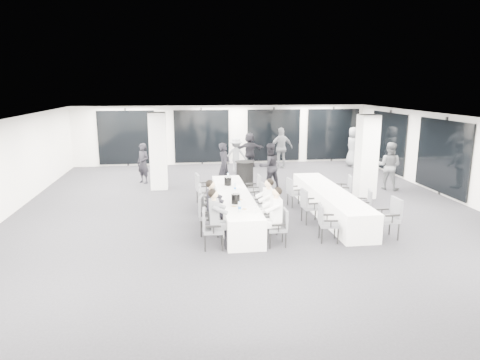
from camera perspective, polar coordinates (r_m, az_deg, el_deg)
The scene contains 43 objects.
room at distance 14.06m, azimuth 3.87°, elevation 2.84°, with size 14.04×16.04×2.84m.
column_left at distance 15.87m, azimuth -10.86°, elevation 3.81°, with size 0.60×0.60×2.80m, color white.
column_right at distance 14.97m, azimuth 16.51°, elevation 2.99°, with size 0.60×0.60×2.80m, color white.
banquet_table_main at distance 12.17m, azimuth -0.76°, elevation -3.57°, with size 0.90×5.00×0.75m, color white.
banquet_table_side at distance 12.84m, azimuth 11.87°, elevation -2.98°, with size 0.90×5.00×0.75m, color white.
cocktail_table at distance 15.83m, azimuth 0.65°, elevation 0.73°, with size 0.72×0.72×1.00m.
chair_main_left_near at distance 10.02m, azimuth -4.04°, elevation -6.19°, with size 0.50×0.56×0.95m.
chair_main_left_second at distance 10.94m, azimuth -4.40°, elevation -4.37°, with size 0.62×0.65×1.01m.
chair_main_left_mid at distance 11.67m, azimuth -4.61°, elevation -3.39°, with size 0.50×0.56×0.98m.
chair_main_left_fourth at distance 12.74m, azimuth -4.83°, elevation -2.29°, with size 0.50×0.54×0.88m.
chair_main_left_far at distance 13.66m, azimuth -5.09°, elevation -0.95°, with size 0.57×0.62×1.01m.
chair_main_right_near at distance 10.24m, azimuth 5.33°, elevation -5.99°, with size 0.46×0.51×0.89m.
chair_main_right_second at distance 11.10m, azimuth 4.27°, elevation -4.49°, with size 0.48×0.53×0.89m.
chair_main_right_mid at distance 12.09m, azimuth 3.24°, elevation -3.14°, with size 0.45×0.50×0.86m.
chair_main_right_fourth at distance 12.84m, azimuth 2.58°, elevation -2.11°, with size 0.49×0.54×0.89m.
chair_main_right_far at distance 13.64m, azimuth 1.98°, elevation -1.05°, with size 0.49×0.55×0.96m.
chair_side_left_near at distance 10.66m, azimuth 11.35°, elevation -5.34°, with size 0.52×0.56×0.92m.
chair_side_left_mid at distance 11.97m, azimuth 9.12°, elevation -3.17°, with size 0.51×0.56×0.96m.
chair_side_left_far at distance 13.52m, azimuth 7.14°, elevation -1.41°, with size 0.52×0.56×0.90m.
chair_side_right_near at distance 11.30m, azimuth 19.40°, elevation -4.47°, with size 0.53×0.59×1.03m.
chair_side_right_mid at distance 12.59m, azimuth 16.32°, elevation -2.94°, with size 0.54×0.56×0.88m.
chair_side_right_far at distance 13.96m, azimuth 13.81°, elevation -1.07°, with size 0.59×0.62×0.97m.
seated_guest_a at distance 9.94m, azimuth -3.11°, elevation -4.68°, with size 0.50×0.38×1.44m.
seated_guest_b at distance 10.86m, azimuth -3.52°, elevation -3.19°, with size 0.50×0.38×1.44m.
seated_guest_c at distance 10.12m, azimuth 4.47°, elevation -4.40°, with size 0.50×0.38×1.44m.
seated_guest_d at distance 10.98m, azimuth 3.47°, elevation -3.01°, with size 0.50×0.38×1.44m.
standing_guest_a at distance 15.89m, azimuth -2.11°, elevation 2.38°, with size 0.69×0.56×1.89m, color black.
standing_guest_b at distance 15.65m, azimuth 3.93°, elevation 2.25°, with size 0.93×0.57×1.92m, color black.
standing_guest_c at distance 18.65m, azimuth -0.53°, elevation 3.63°, with size 1.11×0.56×1.71m, color slate.
standing_guest_d at distance 19.65m, azimuth 5.54°, elevation 4.63°, with size 1.24×0.70×2.12m, color slate.
standing_guest_e at distance 20.67m, azimuth 14.88°, elevation 4.63°, with size 1.01×0.62×2.09m, color slate.
standing_guest_f at distance 19.93m, azimuth 1.28°, elevation 4.37°, with size 1.67×0.64×1.82m, color black.
standing_guest_g at distance 16.99m, azimuth -12.81°, elevation 2.53°, with size 0.65×0.52×1.77m, color black.
standing_guest_h at distance 16.50m, azimuth 19.30°, elevation 2.18°, with size 0.95×0.58×1.96m, color slate.
ice_bucket_near at distance 11.07m, azimuth -0.57°, elevation -2.51°, with size 0.23×0.23×0.26m, color black.
ice_bucket_far at distance 13.08m, azimuth -1.64°, elevation -0.16°, with size 0.22×0.22×0.25m, color black.
water_bottle_a at distance 10.38m, azimuth -0.05°, elevation -3.57°, with size 0.08×0.08×0.25m, color silver.
water_bottle_b at distance 12.39m, azimuth -0.68°, elevation -0.99°, with size 0.07×0.07×0.21m, color silver.
water_bottle_c at distance 13.91m, azimuth -1.60°, elevation 0.51°, with size 0.07×0.07×0.21m, color silver.
plate_a at distance 10.80m, azimuth -0.80°, elevation -3.54°, with size 0.19×0.19×0.03m.
plate_b at distance 10.57m, azimuth 0.62°, elevation -3.91°, with size 0.18×0.18×0.03m.
plate_c at distance 11.42m, azimuth -0.09°, elevation -2.65°, with size 0.22×0.22×0.03m.
wine_glass at distance 10.25m, azimuth 2.07°, elevation -3.67°, with size 0.07×0.07×0.19m.
Camera 1 is at (-1.89, -12.47, 3.77)m, focal length 32.00 mm.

